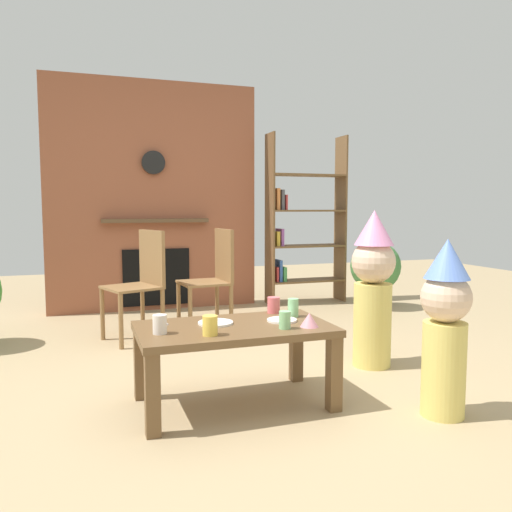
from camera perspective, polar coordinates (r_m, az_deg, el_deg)
ground_plane at (r=3.28m, az=-0.22°, el=-13.93°), size 12.00×12.00×0.00m
brick_fireplace_feature at (r=5.58m, az=-11.31°, el=6.41°), size 2.20×0.28×2.40m
bookshelf at (r=5.83m, az=5.01°, el=3.35°), size 0.90×0.28×1.90m
coffee_table at (r=2.84m, az=-2.44°, el=-9.17°), size 1.05×0.60×0.45m
paper_cup_near_left at (r=2.74m, az=3.23°, el=-7.12°), size 0.06×0.06×0.09m
paper_cup_near_right at (r=3.13m, az=1.97°, el=-5.48°), size 0.08×0.08×0.10m
paper_cup_center at (r=2.67m, az=-10.67°, el=-7.48°), size 0.07×0.07×0.10m
paper_cup_far_left at (r=2.60m, az=-5.14°, el=-7.72°), size 0.08×0.08×0.10m
paper_cup_far_right at (r=3.03m, az=4.15°, el=-5.76°), size 0.06×0.06×0.11m
paper_plate_front at (r=2.86m, az=-4.52°, el=-7.42°), size 0.19×0.19×0.01m
paper_plate_rear at (r=2.92m, az=2.91°, el=-7.14°), size 0.17×0.17×0.01m
birthday_cake_slice at (r=2.79m, az=5.95°, el=-7.08°), size 0.10×0.10×0.08m
table_fork at (r=2.93m, az=-10.29°, el=-7.24°), size 0.04×0.15×0.01m
child_with_cone_hat at (r=2.83m, az=20.32°, el=-7.05°), size 0.26×0.26×0.93m
child_in_pink at (r=3.57m, az=12.90°, el=-3.10°), size 0.30×0.30×1.07m
dining_chair_left at (r=4.31m, az=-12.58°, el=-2.39°), size 0.51×0.51×0.90m
dining_chair_middle at (r=4.46m, az=-4.68°, el=-2.00°), size 0.43×0.43×0.90m
potted_plant_tall at (r=5.67m, az=13.16°, el=-1.46°), size 0.54×0.54×0.72m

